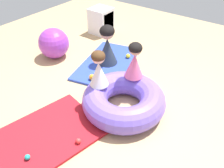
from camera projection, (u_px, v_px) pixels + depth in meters
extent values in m
plane|color=tan|center=(116.00, 110.00, 3.23)|extent=(8.00, 8.00, 0.00)
cube|color=#B21923|center=(26.00, 147.00, 2.70)|extent=(1.99, 1.32, 0.04)
cube|color=#2D47B7|center=(108.00, 63.00, 4.19)|extent=(1.60, 1.16, 0.04)
torus|color=#7056D1|center=(124.00, 100.00, 3.14)|extent=(1.15, 1.15, 0.35)
cone|color=#E5608E|center=(134.00, 65.00, 3.19)|extent=(0.37, 0.37, 0.35)
sphere|color=tan|center=(136.00, 49.00, 3.04)|extent=(0.18, 0.18, 0.18)
ellipsoid|color=black|center=(136.00, 48.00, 3.03)|extent=(0.19, 0.19, 0.15)
cone|color=white|center=(99.00, 74.00, 3.04)|extent=(0.34, 0.34, 0.34)
sphere|color=beige|center=(98.00, 57.00, 2.89)|extent=(0.17, 0.17, 0.17)
ellipsoid|color=#472D19|center=(98.00, 56.00, 2.88)|extent=(0.18, 0.18, 0.15)
cone|color=#232D3D|center=(107.00, 51.00, 4.04)|extent=(0.47, 0.47, 0.48)
sphere|color=tan|center=(107.00, 32.00, 3.83)|extent=(0.24, 0.24, 0.24)
ellipsoid|color=black|center=(107.00, 31.00, 3.81)|extent=(0.26, 0.26, 0.20)
sphere|color=teal|center=(27.00, 157.00, 2.53)|extent=(0.06, 0.06, 0.06)
sphere|color=red|center=(78.00, 141.00, 2.71)|extent=(0.07, 0.07, 0.07)
sphere|color=yellow|center=(128.00, 56.00, 4.28)|extent=(0.08, 0.08, 0.08)
sphere|color=orange|center=(92.00, 77.00, 3.73)|extent=(0.10, 0.10, 0.10)
sphere|color=purple|center=(54.00, 43.00, 4.25)|extent=(0.57, 0.57, 0.57)
cube|color=white|center=(101.00, 21.00, 5.13)|extent=(0.44, 0.44, 0.56)
cube|color=#2D2D33|center=(105.00, 22.00, 5.08)|extent=(0.34, 0.20, 0.44)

